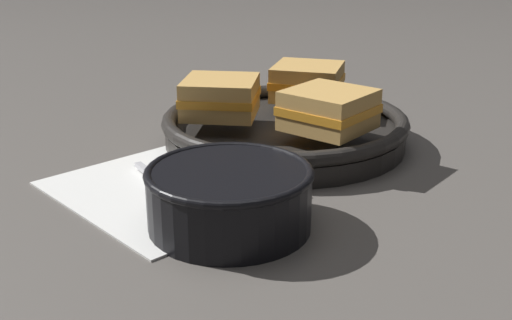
% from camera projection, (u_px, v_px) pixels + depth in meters
% --- Properties ---
extents(ground_plane, '(4.00, 4.00, 0.00)m').
position_uv_depth(ground_plane, '(195.00, 193.00, 0.68)').
color(ground_plane, '#56514C').
extents(napkin, '(0.24, 0.20, 0.00)m').
position_uv_depth(napkin, '(167.00, 189.00, 0.68)').
color(napkin, white).
rests_on(napkin, ground_plane).
extents(soup_bowl, '(0.16, 0.16, 0.06)m').
position_uv_depth(soup_bowl, '(229.00, 194.00, 0.59)').
color(soup_bowl, black).
rests_on(soup_bowl, ground_plane).
extents(spoon, '(0.18, 0.05, 0.01)m').
position_uv_depth(spoon, '(186.00, 201.00, 0.64)').
color(spoon, silver).
rests_on(spoon, napkin).
extents(skillet, '(0.33, 0.40, 0.04)m').
position_uv_depth(skillet, '(285.00, 128.00, 0.82)').
color(skillet, black).
rests_on(skillet, ground_plane).
extents(sandwich_near_left, '(0.13, 0.13, 0.05)m').
position_uv_depth(sandwich_near_left, '(220.00, 97.00, 0.80)').
color(sandwich_near_left, tan).
rests_on(sandwich_near_left, skillet).
extents(sandwich_near_right, '(0.10, 0.10, 0.05)m').
position_uv_depth(sandwich_near_right, '(329.00, 110.00, 0.74)').
color(sandwich_near_right, tan).
rests_on(sandwich_near_right, skillet).
extents(sandwich_far_left, '(0.13, 0.13, 0.05)m').
position_uv_depth(sandwich_far_left, '(307.00, 82.00, 0.88)').
color(sandwich_far_left, tan).
rests_on(sandwich_far_left, skillet).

